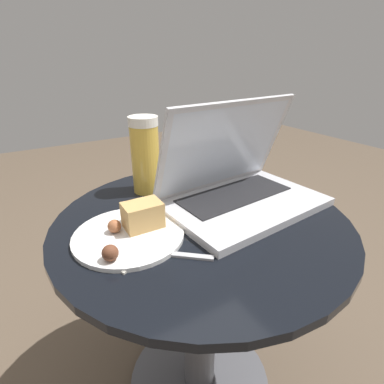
{
  "coord_description": "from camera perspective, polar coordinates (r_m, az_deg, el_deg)",
  "views": [
    {
      "loc": [
        -0.33,
        -0.5,
        0.91
      ],
      "look_at": [
        -0.03,
        -0.0,
        0.64
      ],
      "focal_mm": 28.0,
      "sensor_mm": 36.0,
      "label": 1
    }
  ],
  "objects": [
    {
      "name": "napkin",
      "position": [
        0.62,
        -9.99,
        -8.08
      ],
      "size": [
        0.23,
        0.2,
        0.0
      ],
      "color": "silver",
      "rests_on": "table"
    },
    {
      "name": "beer_glass",
      "position": [
        0.79,
        -8.89,
        6.95
      ],
      "size": [
        0.07,
        0.07,
        0.2
      ],
      "color": "gold",
      "rests_on": "table"
    },
    {
      "name": "snack_plate",
      "position": [
        0.62,
        -11.29,
        -6.93
      ],
      "size": [
        0.22,
        0.22,
        0.06
      ],
      "color": "white",
      "rests_on": "table"
    },
    {
      "name": "fork",
      "position": [
        0.57,
        -7.45,
        -11.32
      ],
      "size": [
        0.16,
        0.14,
        0.0
      ],
      "color": "#B2B2B7",
      "rests_on": "table"
    },
    {
      "name": "table",
      "position": [
        0.79,
        1.67,
        -16.63
      ],
      "size": [
        0.66,
        0.66,
        0.57
      ],
      "color": "#515156",
      "rests_on": "ground_plane"
    },
    {
      "name": "ground_plane",
      "position": [
        1.09,
        1.37,
        -32.16
      ],
      "size": [
        6.0,
        6.0,
        0.0
      ],
      "primitive_type": "plane",
      "color": "brown"
    },
    {
      "name": "laptop",
      "position": [
        0.73,
        8.71,
        1.52
      ],
      "size": [
        0.39,
        0.27,
        0.25
      ],
      "color": "silver",
      "rests_on": "table"
    }
  ]
}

